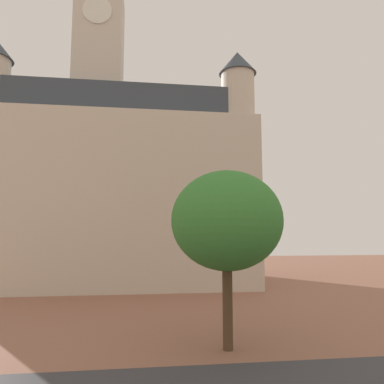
% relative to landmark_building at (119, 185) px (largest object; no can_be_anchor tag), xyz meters
% --- Properties ---
extents(landmark_building, '(23.05, 14.78, 32.52)m').
position_rel_landmark_building_xyz_m(landmark_building, '(0.00, 0.00, 0.00)').
color(landmark_building, beige).
rests_on(landmark_building, ground_plane).
extents(tree_curb_far, '(4.40, 4.40, 6.91)m').
position_rel_landmark_building_xyz_m(tree_curb_far, '(5.67, -20.27, -4.04)').
color(tree_curb_far, '#4C3823').
rests_on(tree_curb_far, ground_plane).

